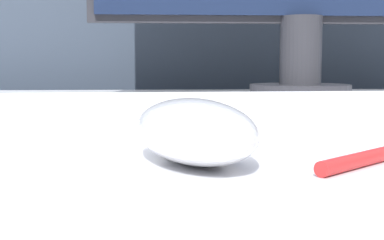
# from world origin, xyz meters

# --- Properties ---
(partition_panel) EXTENTS (5.00, 0.03, 1.11)m
(partition_panel) POSITION_xyz_m (0.00, 0.71, 0.55)
(partition_panel) COLOR #333D4C
(partition_panel) RESTS_ON ground_plane
(computer_mouse_near) EXTENTS (0.09, 0.13, 0.03)m
(computer_mouse_near) POSITION_xyz_m (0.00, -0.23, 0.73)
(computer_mouse_near) COLOR silver
(computer_mouse_near) RESTS_ON desk
(keyboard) EXTENTS (0.46, 0.17, 0.02)m
(keyboard) POSITION_xyz_m (0.02, -0.03, 0.72)
(keyboard) COLOR white
(keyboard) RESTS_ON desk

